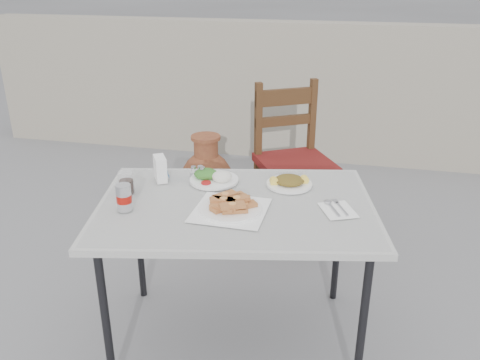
% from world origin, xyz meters
% --- Properties ---
extents(ground, '(80.00, 80.00, 0.00)m').
position_xyz_m(ground, '(0.00, 0.00, 0.00)').
color(ground, '#5F5F62').
rests_on(ground, ground).
extents(cafe_table, '(1.31, 1.01, 0.72)m').
position_xyz_m(cafe_table, '(-0.08, -0.07, 0.67)').
color(cafe_table, black).
rests_on(cafe_table, ground).
extents(pide_plate, '(0.30, 0.30, 0.06)m').
position_xyz_m(pide_plate, '(-0.08, -0.14, 0.74)').
color(pide_plate, white).
rests_on(pide_plate, cafe_table).
extents(salad_rice_plate, '(0.23, 0.23, 0.06)m').
position_xyz_m(salad_rice_plate, '(-0.23, 0.14, 0.74)').
color(salad_rice_plate, white).
rests_on(salad_rice_plate, cafe_table).
extents(salad_chopped_plate, '(0.21, 0.21, 0.05)m').
position_xyz_m(salad_chopped_plate, '(0.12, 0.17, 0.73)').
color(salad_chopped_plate, white).
rests_on(salad_chopped_plate, cafe_table).
extents(soda_can, '(0.06, 0.06, 0.11)m').
position_xyz_m(soda_can, '(-0.51, -0.23, 0.77)').
color(soda_can, silver).
rests_on(soda_can, cafe_table).
extents(cola_glass, '(0.07, 0.07, 0.10)m').
position_xyz_m(cola_glass, '(-0.57, -0.07, 0.76)').
color(cola_glass, white).
rests_on(cola_glass, cafe_table).
extents(napkin_holder, '(0.09, 0.11, 0.12)m').
position_xyz_m(napkin_holder, '(-0.48, 0.10, 0.77)').
color(napkin_holder, white).
rests_on(napkin_holder, cafe_table).
extents(condiment_caddy, '(0.11, 0.10, 0.06)m').
position_xyz_m(condiment_caddy, '(-0.31, 0.16, 0.74)').
color(condiment_caddy, '#B6B5BD').
rests_on(condiment_caddy, cafe_table).
extents(cutlery_napkin, '(0.18, 0.20, 0.01)m').
position_xyz_m(cutlery_napkin, '(0.35, -0.03, 0.72)').
color(cutlery_napkin, white).
rests_on(cutlery_napkin, cafe_table).
extents(chair, '(0.59, 0.59, 0.98)m').
position_xyz_m(chair, '(0.04, 1.05, 0.51)').
color(chair, '#351E0E').
rests_on(chair, ground).
extents(terracotta_urn, '(0.37, 0.37, 0.64)m').
position_xyz_m(terracotta_urn, '(-0.52, 0.99, 0.30)').
color(terracotta_urn, brown).
rests_on(terracotta_urn, ground).
extents(back_wall, '(6.00, 0.25, 1.20)m').
position_xyz_m(back_wall, '(0.00, 2.50, 0.60)').
color(back_wall, gray).
rests_on(back_wall, ground).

